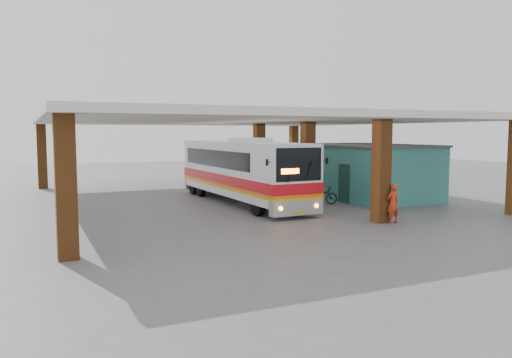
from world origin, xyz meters
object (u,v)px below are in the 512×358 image
object	(u,v)px
coach_bus	(242,171)
red_chair	(281,185)
motorcycle	(320,196)
pedestrian	(393,204)

from	to	relation	value
coach_bus	red_chair	xyz separation A→B (m)	(4.51, 4.01, -1.38)
coach_bus	motorcycle	size ratio (longest dim) A/B	6.63
red_chair	pedestrian	bearing A→B (deg)	-120.21
coach_bus	motorcycle	distance (m)	4.40
pedestrian	red_chair	size ratio (longest dim) A/B	2.07
coach_bus	pedestrian	xyz separation A→B (m)	(3.32, -8.26, -0.92)
motorcycle	pedestrian	xyz separation A→B (m)	(-0.18, -5.90, 0.35)
pedestrian	coach_bus	bearing A→B (deg)	-71.57
coach_bus	red_chair	distance (m)	6.19
motorcycle	red_chair	size ratio (longest dim) A/B	2.29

